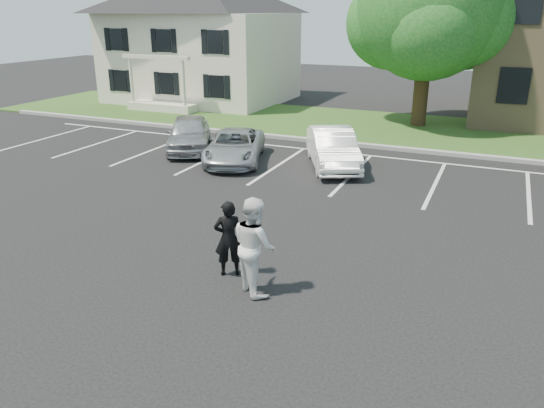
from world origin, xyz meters
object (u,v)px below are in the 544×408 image
(tree, at_px, (431,11))
(man_white_shirt, at_px, (254,245))
(car_silver_minivan, at_px, (235,146))
(car_white_sedan, at_px, (333,148))
(car_silver_west, at_px, (189,133))
(house, at_px, (201,37))
(man_black_suit, at_px, (228,238))

(tree, bearing_deg, man_white_shirt, -91.60)
(car_silver_minivan, xyz_separation_m, car_white_sedan, (3.58, 0.79, 0.11))
(tree, distance_m, car_silver_west, 12.55)
(man_white_shirt, xyz_separation_m, car_silver_west, (-7.36, 9.35, -0.31))
(car_silver_west, bearing_deg, house, 89.52)
(man_white_shirt, bearing_deg, house, -18.14)
(car_white_sedan, bearing_deg, car_silver_minivan, 165.98)
(house, distance_m, car_silver_west, 13.19)
(car_silver_minivan, bearing_deg, man_black_suit, -82.45)
(house, relative_size, car_white_sedan, 2.45)
(house, relative_size, car_silver_west, 2.53)
(man_black_suit, distance_m, man_white_shirt, 0.91)
(house, bearing_deg, man_white_shirt, -57.13)
(tree, bearing_deg, car_silver_minivan, -119.71)
(car_white_sedan, bearing_deg, house, 110.36)
(man_white_shirt, bearing_deg, car_silver_west, -12.80)
(house, height_order, man_black_suit, house)
(man_white_shirt, height_order, car_white_sedan, man_white_shirt)
(house, bearing_deg, car_white_sedan, -43.23)
(man_white_shirt, distance_m, car_silver_minivan, 9.84)
(man_white_shirt, distance_m, car_white_sedan, 9.42)
(man_black_suit, xyz_separation_m, car_silver_west, (-6.56, 8.94, -0.15))
(man_black_suit, relative_size, car_silver_west, 0.41)
(man_black_suit, height_order, car_silver_west, man_black_suit)
(tree, bearing_deg, car_white_sedan, -101.74)
(man_white_shirt, bearing_deg, car_silver_minivan, -21.32)
(car_silver_west, height_order, car_white_sedan, car_silver_west)
(man_white_shirt, xyz_separation_m, car_silver_minivan, (-4.87, 8.54, -0.41))
(house, xyz_separation_m, man_black_suit, (12.55, -20.26, -2.99))
(car_silver_west, bearing_deg, man_white_shirt, -80.18)
(house, relative_size, car_silver_minivan, 2.45)
(car_silver_west, distance_m, car_silver_minivan, 2.62)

